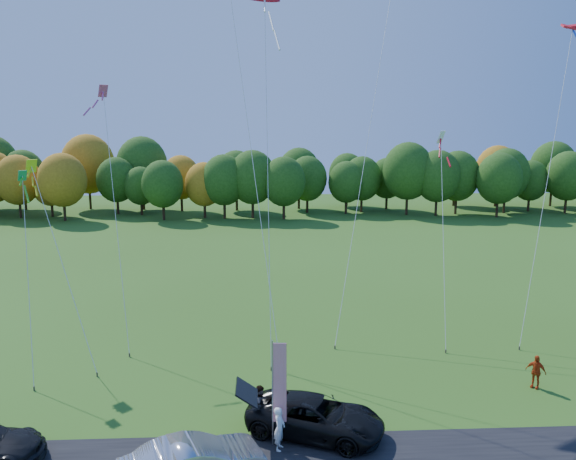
{
  "coord_description": "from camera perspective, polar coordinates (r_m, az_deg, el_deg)",
  "views": [
    {
      "loc": [
        -1.4,
        -21.53,
        12.07
      ],
      "look_at": [
        0.0,
        6.0,
        7.0
      ],
      "focal_mm": 35.0,
      "sensor_mm": 36.0,
      "label": 1
    }
  ],
  "objects": [
    {
      "name": "ground",
      "position": [
        24.72,
        0.74,
        -18.8
      ],
      "size": [
        160.0,
        160.0,
        0.0
      ],
      "primitive_type": "plane",
      "color": "#305817"
    },
    {
      "name": "tree_line",
      "position": [
        77.49,
        -1.83,
        1.46
      ],
      "size": [
        116.0,
        12.0,
        10.0
      ],
      "primitive_type": null,
      "color": "#1E4711",
      "rests_on": "ground"
    },
    {
      "name": "black_suv",
      "position": [
        23.47,
        2.83,
        -18.41
      ],
      "size": [
        5.98,
        4.38,
        1.51
      ],
      "primitive_type": "imported",
      "rotation": [
        0.0,
        0.0,
        1.18
      ],
      "color": "black",
      "rests_on": "ground"
    },
    {
      "name": "person_tailgate_a",
      "position": [
        22.48,
        -0.88,
        -19.51
      ],
      "size": [
        0.56,
        0.71,
        1.7
      ],
      "primitive_type": "imported",
      "rotation": [
        0.0,
        0.0,
        1.3
      ],
      "color": "white",
      "rests_on": "ground"
    },
    {
      "name": "person_tailgate_b",
      "position": [
        24.21,
        -2.79,
        -17.28
      ],
      "size": [
        0.91,
        0.99,
        1.64
      ],
      "primitive_type": "imported",
      "rotation": [
        0.0,
        0.0,
        1.11
      ],
      "color": "gray",
      "rests_on": "ground"
    },
    {
      "name": "person_east",
      "position": [
        29.46,
        23.86,
        -13.01
      ],
      "size": [
        0.95,
        0.92,
        1.59
      ],
      "primitive_type": "imported",
      "rotation": [
        0.0,
        0.0,
        -0.75
      ],
      "color": "#BF3A11",
      "rests_on": "ground"
    },
    {
      "name": "feather_flag",
      "position": [
        21.95,
        -1.01,
        -15.15
      ],
      "size": [
        0.56,
        0.1,
        4.24
      ],
      "color": "#999999",
      "rests_on": "ground"
    },
    {
      "name": "kite_delta_blue",
      "position": [
        31.89,
        -4.71,
        14.8
      ],
      "size": [
        5.14,
        11.73,
        29.88
      ],
      "color": "#4C3F33",
      "rests_on": "ground"
    },
    {
      "name": "kite_parafoil_orange",
      "position": [
        36.0,
        8.44,
        11.04
      ],
      "size": [
        7.46,
        12.99,
        25.41
      ],
      "color": "#4C3F33",
      "rests_on": "ground"
    },
    {
      "name": "kite_delta_red",
      "position": [
        32.1,
        -2.23,
        14.77
      ],
      "size": [
        2.63,
        9.12,
        21.17
      ],
      "color": "#4C3F33",
      "rests_on": "ground"
    },
    {
      "name": "kite_parafoil_rainbow",
      "position": [
        35.75,
        24.9,
        4.79
      ],
      "size": [
        6.23,
        6.61,
        18.51
      ],
      "color": "#4C3F33",
      "rests_on": "ground"
    },
    {
      "name": "kite_diamond_yellow",
      "position": [
        31.2,
        -21.95,
        -3.23
      ],
      "size": [
        4.87,
        5.42,
        10.72
      ],
      "color": "#4C3F33",
      "rests_on": "ground"
    },
    {
      "name": "kite_diamond_green",
      "position": [
        30.27,
        -24.93,
        -4.15
      ],
      "size": [
        2.06,
        4.98,
        10.17
      ],
      "color": "#4C3F33",
      "rests_on": "ground"
    },
    {
      "name": "kite_diamond_white",
      "position": [
        33.52,
        15.5,
        -0.46
      ],
      "size": [
        1.75,
        6.54,
        12.23
      ],
      "color": "#4C3F33",
      "rests_on": "ground"
    },
    {
      "name": "kite_diamond_pink",
      "position": [
        33.01,
        -17.13,
        1.51
      ],
      "size": [
        2.83,
        6.67,
        14.89
      ],
      "color": "#4C3F33",
      "rests_on": "ground"
    }
  ]
}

